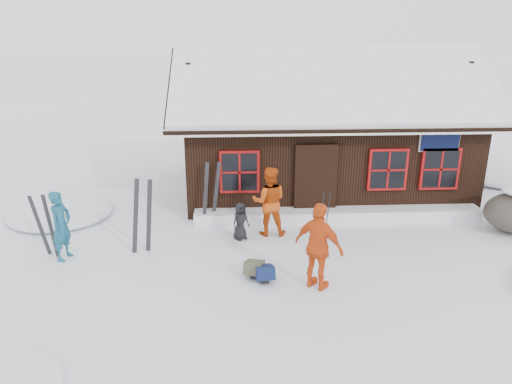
% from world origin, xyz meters
% --- Properties ---
extents(ground, '(120.00, 120.00, 0.00)m').
position_xyz_m(ground, '(0.00, 0.00, 0.00)').
color(ground, white).
rests_on(ground, ground).
extents(mountain_hut, '(8.90, 6.09, 4.42)m').
position_xyz_m(mountain_hut, '(1.50, 4.98, 1.58)').
color(mountain_hut, black).
rests_on(mountain_hut, ground).
extents(snow_drift, '(7.60, 0.60, 0.35)m').
position_xyz_m(snow_drift, '(1.50, 2.25, 0.17)').
color(snow_drift, white).
rests_on(snow_drift, ground).
extents(snow_mounds, '(20.60, 13.20, 0.48)m').
position_xyz_m(snow_mounds, '(1.65, 1.86, 0.00)').
color(snow_mounds, white).
rests_on(snow_mounds, ground).
extents(skier_teal, '(0.53, 0.67, 1.60)m').
position_xyz_m(skier_teal, '(-5.08, 0.39, 0.80)').
color(skier_teal, navy).
rests_on(skier_teal, ground).
extents(skier_orange_left, '(0.89, 0.71, 1.75)m').
position_xyz_m(skier_orange_left, '(-0.39, 1.50, 0.87)').
color(skier_orange_left, '#BE420D').
rests_on(skier_orange_left, ground).
extents(skier_orange_right, '(1.10, 1.02, 1.81)m').
position_xyz_m(skier_orange_right, '(0.39, -1.15, 0.91)').
color(skier_orange_right, '#D84B16').
rests_on(skier_orange_right, ground).
extents(skier_crouched, '(0.55, 0.52, 0.94)m').
position_xyz_m(skier_crouched, '(-1.11, 1.23, 0.47)').
color(skier_crouched, black).
rests_on(skier_crouched, ground).
extents(ski_pair_left, '(0.59, 0.12, 1.83)m').
position_xyz_m(ski_pair_left, '(-3.34, 0.65, 0.86)').
color(ski_pair_left, black).
rests_on(ski_pair_left, ground).
extents(ski_pair_mid, '(0.55, 0.18, 1.51)m').
position_xyz_m(ski_pair_mid, '(-5.50, 0.57, 0.71)').
color(ski_pair_mid, black).
rests_on(ski_pair_mid, ground).
extents(ski_pair_right, '(0.54, 0.26, 1.74)m').
position_xyz_m(ski_pair_right, '(-1.85, 2.20, 0.82)').
color(ski_pair_right, black).
rests_on(ski_pair_right, ground).
extents(ski_poles, '(0.23, 0.11, 1.27)m').
position_xyz_m(ski_poles, '(0.91, 1.08, 0.59)').
color(ski_poles, black).
rests_on(ski_poles, ground).
extents(backpack_blue, '(0.43, 0.53, 0.27)m').
position_xyz_m(backpack_blue, '(-0.66, -0.83, 0.13)').
color(backpack_blue, '#101C46').
rests_on(backpack_blue, ground).
extents(backpack_olive, '(0.48, 0.57, 0.27)m').
position_xyz_m(backpack_olive, '(-0.86, -0.63, 0.13)').
color(backpack_olive, '#444430').
rests_on(backpack_olive, ground).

